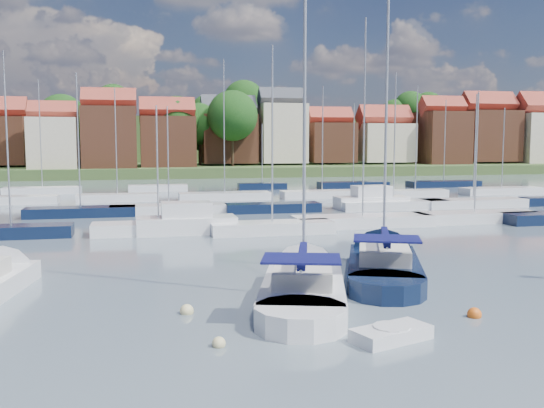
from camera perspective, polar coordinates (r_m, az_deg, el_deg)
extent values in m
plane|color=#4B5966|center=(63.90, -4.70, 0.05)|extent=(260.00, 260.00, 0.00)
cone|color=silver|center=(32.78, -22.86, -5.62)|extent=(3.43, 3.82, 2.91)
cube|color=silver|center=(25.34, 2.95, -8.48)|extent=(5.45, 8.53, 1.20)
cone|color=silver|center=(30.15, 3.18, -6.14)|extent=(4.27, 4.64, 3.30)
cylinder|color=silver|center=(21.53, 2.70, -11.10)|extent=(4.11, 4.11, 1.20)
cube|color=beige|center=(24.58, 2.93, -6.65)|extent=(3.16, 3.82, 0.70)
cylinder|color=#B2B2B7|center=(25.14, 3.08, 9.62)|extent=(0.14, 0.14, 14.65)
cylinder|color=#B2B2B7|center=(23.33, 2.88, -5.21)|extent=(1.37, 4.24, 0.10)
cube|color=#0D0F44|center=(23.31, 2.88, -4.84)|extent=(1.50, 4.08, 0.35)
cube|color=#0D0F44|center=(21.87, 2.79, -5.16)|extent=(3.25, 2.70, 0.08)
cube|color=black|center=(30.20, 10.46, -6.21)|extent=(6.01, 8.69, 1.20)
cone|color=black|center=(35.12, 10.19, -4.49)|extent=(4.52, 4.84, 3.34)
cylinder|color=black|center=(26.29, 10.74, -8.05)|extent=(4.32, 4.32, 1.20)
cube|color=beige|center=(29.46, 10.53, -4.63)|extent=(3.39, 3.96, 0.70)
cylinder|color=#B2B2B7|center=(30.14, 10.72, 9.44)|extent=(0.14, 0.14, 15.20)
cylinder|color=#B2B2B7|center=(28.22, 10.64, -3.35)|extent=(1.70, 4.20, 0.10)
cube|color=#0D0F44|center=(28.20, 10.64, -3.05)|extent=(1.80, 4.06, 0.35)
cube|color=#0D0F44|center=(26.74, 10.76, -3.21)|extent=(3.37, 2.90, 0.08)
cube|color=silver|center=(20.81, 11.16, -12.00)|extent=(2.94, 2.05, 0.53)
cylinder|color=silver|center=(20.77, 11.17, -11.61)|extent=(1.24, 1.24, 0.34)
sphere|color=beige|center=(20.01, -5.03, -13.22)|extent=(0.45, 0.45, 0.45)
sphere|color=beige|center=(23.71, -8.02, -10.18)|extent=(0.53, 0.53, 0.53)
sphere|color=#D85914|center=(24.25, 18.50, -10.06)|extent=(0.53, 0.53, 0.53)
sphere|color=beige|center=(31.40, 4.74, -6.13)|extent=(0.52, 0.52, 0.52)
cube|color=black|center=(44.77, -23.34, -2.51)|extent=(8.01, 2.24, 1.00)
cylinder|color=#B2B2B7|center=(44.34, -23.64, 4.64)|extent=(0.12, 0.12, 10.16)
cube|color=silver|center=(43.64, -10.62, -2.33)|extent=(9.22, 2.58, 1.00)
cylinder|color=#B2B2B7|center=(43.23, -10.74, 3.70)|extent=(0.12, 0.12, 8.18)
cube|color=silver|center=(43.05, 0.02, -2.34)|extent=(8.78, 2.46, 1.00)
cylinder|color=#B2B2B7|center=(42.60, 0.02, 5.71)|extent=(0.12, 0.12, 11.06)
cube|color=silver|center=(47.20, 8.52, -1.67)|extent=(10.79, 3.02, 1.00)
cylinder|color=#B2B2B7|center=(46.82, 8.67, 8.00)|extent=(0.12, 0.12, 14.87)
cube|color=silver|center=(51.79, 18.50, -1.24)|extent=(10.13, 2.84, 1.00)
cylinder|color=#B2B2B7|center=(51.43, 18.69, 4.63)|extent=(0.12, 0.12, 9.59)
cube|color=silver|center=(43.53, -8.04, -2.11)|extent=(7.00, 2.60, 1.40)
cube|color=silver|center=(43.39, -8.06, -0.67)|extent=(3.50, 2.20, 1.30)
cube|color=black|center=(55.19, -17.57, -0.78)|extent=(9.30, 2.60, 1.00)
cylinder|color=#B2B2B7|center=(54.83, -17.77, 5.71)|extent=(0.12, 0.12, 11.48)
cube|color=silver|center=(55.40, -9.67, -0.56)|extent=(10.40, 2.91, 1.00)
cylinder|color=#B2B2B7|center=(55.07, -9.76, 4.49)|extent=(0.12, 0.12, 8.77)
cube|color=black|center=(55.94, 0.05, -0.42)|extent=(8.80, 2.46, 1.00)
cylinder|color=#B2B2B7|center=(55.61, 0.05, 7.46)|extent=(0.12, 0.12, 14.33)
cube|color=silver|center=(59.55, 11.34, -0.14)|extent=(10.73, 3.00, 1.00)
cylinder|color=#B2B2B7|center=(59.23, 11.47, 6.19)|extent=(0.12, 0.12, 12.14)
cube|color=silver|center=(63.26, 18.41, 0.02)|extent=(10.48, 2.93, 1.00)
cylinder|color=#B2B2B7|center=(62.95, 18.58, 5.13)|extent=(0.12, 0.12, 10.28)
cube|color=silver|center=(59.56, 9.31, 0.04)|extent=(7.00, 2.60, 1.40)
cube|color=silver|center=(59.45, 9.33, 1.09)|extent=(3.50, 2.20, 1.30)
cube|color=silver|center=(68.73, -23.45, 0.28)|extent=(9.71, 2.72, 1.00)
cylinder|color=#B2B2B7|center=(68.47, -23.73, 6.91)|extent=(0.12, 0.12, 14.88)
cube|color=silver|center=(67.81, -14.34, 0.52)|extent=(8.49, 2.38, 1.00)
cylinder|color=#B2B2B7|center=(67.52, -14.48, 5.73)|extent=(0.12, 0.12, 11.31)
cube|color=silver|center=(67.70, -4.48, 0.68)|extent=(10.16, 2.85, 1.00)
cylinder|color=#B2B2B7|center=(67.43, -4.53, 7.29)|extent=(0.12, 0.12, 14.59)
cube|color=silver|center=(70.31, 4.73, 0.87)|extent=(9.53, 2.67, 1.00)
cylinder|color=#B2B2B7|center=(70.03, 4.78, 6.14)|extent=(0.12, 0.12, 11.91)
cube|color=silver|center=(73.05, 13.32, 0.92)|extent=(7.62, 2.13, 1.00)
cylinder|color=#B2B2B7|center=(72.79, 13.44, 6.08)|extent=(0.12, 0.12, 12.13)
cube|color=silver|center=(79.95, 20.79, 1.12)|extent=(10.17, 2.85, 1.00)
cylinder|color=#B2B2B7|center=(79.71, 20.93, 4.96)|extent=(0.12, 0.12, 9.73)
cube|color=silver|center=(80.62, -20.79, 1.15)|extent=(9.24, 2.59, 1.00)
cylinder|color=#B2B2B7|center=(80.38, -20.98, 6.19)|extent=(0.12, 0.12, 13.17)
cube|color=silver|center=(80.56, -10.68, 1.44)|extent=(7.57, 2.12, 1.00)
cylinder|color=#B2B2B7|center=(80.32, -10.76, 5.44)|extent=(0.12, 0.12, 10.24)
cube|color=black|center=(82.36, -0.93, 1.64)|extent=(6.58, 1.84, 1.00)
cylinder|color=#B2B2B7|center=(82.14, -0.93, 4.77)|extent=(0.12, 0.12, 8.01)
cube|color=black|center=(85.87, 7.65, 1.76)|extent=(9.92, 2.78, 1.00)
cylinder|color=#B2B2B7|center=(85.64, 7.70, 5.74)|extent=(0.12, 0.12, 10.92)
cube|color=black|center=(90.42, 15.84, 1.80)|extent=(10.55, 2.95, 1.00)
cylinder|color=#B2B2B7|center=(90.20, 15.96, 5.76)|extent=(0.12, 0.12, 11.51)
cube|color=#415229|center=(140.38, -9.01, 3.33)|extent=(200.00, 70.00, 3.00)
cube|color=#415229|center=(165.21, -9.58, 5.34)|extent=(200.00, 60.00, 14.00)
cube|color=beige|center=(112.87, -19.80, 5.37)|extent=(8.09, 8.80, 8.96)
cube|color=#97382C|center=(112.97, -19.90, 8.14)|extent=(8.25, 4.00, 4.00)
cube|color=brown|center=(113.01, -15.01, 6.03)|extent=(9.36, 10.17, 10.97)
cube|color=#97382C|center=(113.24, -15.10, 9.38)|extent=(9.54, 4.63, 4.63)
cube|color=brown|center=(114.76, -9.79, 5.75)|extent=(9.90, 8.56, 9.42)
cube|color=#97382C|center=(114.90, -9.84, 8.71)|extent=(10.10, 4.90, 4.90)
cube|color=brown|center=(120.93, -4.13, 6.13)|extent=(10.59, 8.93, 9.49)
cube|color=#383A42|center=(121.10, -4.15, 8.99)|extent=(10.80, 5.24, 5.24)
cube|color=beige|center=(122.11, 0.90, 6.65)|extent=(9.01, 8.61, 11.65)
cube|color=#383A42|center=(122.39, 0.90, 9.89)|extent=(9.19, 4.46, 4.46)
cube|color=brown|center=(126.09, 5.42, 5.77)|extent=(9.10, 9.34, 8.00)
cube|color=#97382C|center=(126.18, 5.44, 8.10)|extent=(9.28, 4.50, 4.50)
cube|color=beige|center=(129.82, 10.45, 5.68)|extent=(10.86, 9.59, 7.88)
cube|color=#97382C|center=(129.91, 10.50, 8.00)|extent=(11.07, 5.37, 5.37)
cube|color=brown|center=(132.50, 15.65, 5.97)|extent=(9.18, 9.96, 10.97)
cube|color=#97382C|center=(132.69, 15.73, 8.82)|extent=(9.36, 4.54, 4.54)
cube|color=brown|center=(139.34, 19.57, 6.04)|extent=(11.39, 9.67, 10.76)
cube|color=#97382C|center=(139.56, 19.67, 8.82)|extent=(11.62, 5.64, 5.64)
cylinder|color=#382619|center=(153.16, 12.83, 6.55)|extent=(0.50, 0.50, 4.47)
sphere|color=#204D18|center=(153.36, 12.89, 8.81)|extent=(8.18, 8.18, 8.18)
cylinder|color=#382619|center=(119.55, -6.74, 4.61)|extent=(0.50, 0.50, 4.46)
sphere|color=#204D18|center=(119.56, -6.78, 7.51)|extent=(8.15, 8.15, 8.15)
cylinder|color=#382619|center=(138.73, -2.65, 6.79)|extent=(0.50, 0.50, 5.15)
sphere|color=#204D18|center=(139.01, -2.66, 9.67)|extent=(9.41, 9.41, 9.41)
cylinder|color=#382619|center=(139.39, -14.65, 6.64)|extent=(0.50, 0.50, 4.56)
sphere|color=#204D18|center=(139.62, -14.72, 9.18)|extent=(8.34, 8.34, 8.34)
cylinder|color=#382619|center=(129.07, -19.09, 4.58)|extent=(0.50, 0.50, 5.15)
sphere|color=#204D18|center=(129.13, -19.20, 7.68)|extent=(9.42, 9.42, 9.42)
cylinder|color=#382619|center=(129.66, -2.59, 4.60)|extent=(0.50, 0.50, 3.77)
sphere|color=#204D18|center=(129.64, -2.60, 6.86)|extent=(6.89, 6.89, 6.89)
cylinder|color=#382619|center=(115.30, -3.72, 4.78)|extent=(0.50, 0.50, 5.21)
sphere|color=#204D18|center=(115.37, -3.75, 8.30)|extent=(9.53, 9.53, 9.53)
cylinder|color=#382619|center=(143.23, 17.04, 4.31)|extent=(0.50, 0.50, 2.97)
sphere|color=#204D18|center=(143.19, 17.09, 5.93)|extent=(5.44, 5.44, 5.44)
cylinder|color=#382619|center=(116.99, -8.89, 4.65)|extent=(0.50, 0.50, 4.84)
sphere|color=#204D18|center=(117.04, -8.94, 7.86)|extent=(8.85, 8.85, 8.85)
cylinder|color=#382619|center=(151.65, 11.39, 6.45)|extent=(0.50, 0.50, 3.72)
sphere|color=#204D18|center=(151.78, 11.43, 8.36)|extent=(6.80, 6.80, 6.80)
cylinder|color=#382619|center=(132.85, 15.67, 4.48)|extent=(0.50, 0.50, 4.05)
sphere|color=#204D18|center=(132.84, 15.74, 6.84)|extent=(7.40, 7.40, 7.40)
cylinder|color=#382619|center=(137.15, -6.09, 6.49)|extent=(0.50, 0.50, 3.93)
sphere|color=#204D18|center=(137.30, -6.12, 8.72)|extent=(7.19, 7.19, 7.19)
cylinder|color=#382619|center=(129.29, 5.18, 4.59)|extent=(0.50, 0.50, 3.82)
sphere|color=#204D18|center=(129.28, 5.20, 6.89)|extent=(6.99, 6.99, 6.99)
cylinder|color=#382619|center=(116.48, -16.91, 4.12)|extent=(0.50, 0.50, 3.48)
sphere|color=#204D18|center=(116.44, -16.98, 6.45)|extent=(6.37, 6.37, 6.37)
cylinder|color=#382619|center=(142.16, 15.25, 4.36)|extent=(0.50, 0.50, 2.99)
sphere|color=#204D18|center=(142.11, 15.29, 5.99)|extent=(5.46, 5.46, 5.46)
cylinder|color=#382619|center=(122.67, -6.82, 4.36)|extent=(0.50, 0.50, 3.25)
sphere|color=#204D18|center=(122.63, -6.85, 6.42)|extent=(5.94, 5.94, 5.94)
cylinder|color=#382619|center=(123.88, -9.97, 4.27)|extent=(0.50, 0.50, 2.98)
sphere|color=#204D18|center=(123.84, -10.01, 6.14)|extent=(5.46, 5.46, 5.46)
cylinder|color=#382619|center=(162.24, 14.43, 6.76)|extent=(0.50, 0.50, 4.29)
sphere|color=#204D18|center=(162.45, 14.48, 8.82)|extent=(7.84, 7.84, 7.84)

